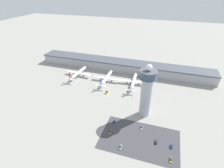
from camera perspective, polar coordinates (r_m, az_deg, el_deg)
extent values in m
plane|color=#9E9B93|center=(202.02, -1.76, -3.55)|extent=(1000.00, 1000.00, 0.00)
cube|color=#B2B2B7|center=(257.90, 3.44, 5.82)|extent=(251.62, 22.00, 12.17)
cube|color=#4C515B|center=(255.15, 3.49, 7.23)|extent=(251.62, 25.00, 1.60)
cylinder|color=#ADB2BC|center=(165.95, 10.94, -4.22)|extent=(10.11, 10.11, 39.69)
cylinder|color=#565B66|center=(155.64, 11.65, 1.96)|extent=(15.67, 15.67, 0.80)
cylinder|color=#334C60|center=(154.18, 11.77, 3.01)|extent=(14.42, 14.42, 5.63)
cylinder|color=#565B66|center=(152.74, 11.90, 4.12)|extent=(15.67, 15.67, 1.00)
sphere|color=white|center=(151.32, 12.03, 5.27)|extent=(5.79, 5.79, 5.79)
cube|color=#424247|center=(153.12, 8.95, -17.33)|extent=(64.00, 40.00, 0.01)
cylinder|color=silver|center=(244.86, -10.90, 3.63)|extent=(6.48, 33.73, 4.44)
cone|color=silver|center=(259.22, -8.77, 5.37)|extent=(4.67, 4.26, 4.44)
cone|color=silver|center=(230.66, -13.37, 1.60)|extent=(4.31, 5.56, 3.99)
cube|color=silver|center=(245.70, -10.80, 3.53)|extent=(37.03, 6.64, 0.44)
cylinder|color=#A8A8B2|center=(250.95, -12.17, 3.62)|extent=(2.73, 5.02, 2.44)
cylinder|color=#A8A8B2|center=(243.32, -9.09, 3.07)|extent=(2.73, 5.02, 2.44)
cube|color=red|center=(227.28, -13.68, 2.75)|extent=(0.47, 2.81, 7.10)
cube|color=silver|center=(229.41, -13.58, 1.53)|extent=(12.52, 2.76, 0.24)
cylinder|color=black|center=(258.25, -9.05, 4.36)|extent=(0.28, 0.28, 2.74)
cylinder|color=black|center=(244.83, -10.21, 2.75)|extent=(0.28, 0.28, 2.74)
cylinder|color=black|center=(247.90, -11.45, 2.98)|extent=(0.28, 0.28, 2.74)
cylinder|color=white|center=(227.34, -1.82, 1.99)|extent=(4.60, 34.03, 4.22)
cone|color=white|center=(243.29, -0.37, 4.00)|extent=(4.27, 3.85, 4.22)
cone|color=white|center=(211.37, -3.53, -0.39)|extent=(3.86, 5.11, 3.80)
cube|color=white|center=(228.26, -1.76, 1.91)|extent=(35.99, 4.79, 0.44)
cylinder|color=#A8A8B2|center=(231.99, -3.44, 2.00)|extent=(2.37, 4.67, 2.32)
cylinder|color=#A8A8B2|center=(227.62, 0.13, 1.47)|extent=(2.37, 4.67, 2.32)
cube|color=navy|center=(207.82, -3.67, 0.78)|extent=(0.33, 2.80, 6.76)
cube|color=white|center=(210.02, -3.67, -0.48)|extent=(11.85, 2.13, 0.24)
cylinder|color=black|center=(242.21, -0.59, 2.95)|extent=(0.28, 0.28, 2.74)
cylinder|color=black|center=(228.06, -1.11, 1.10)|extent=(0.28, 0.28, 2.74)
cylinder|color=black|center=(229.78, -2.51, 1.32)|extent=(0.28, 0.28, 2.74)
cylinder|color=white|center=(221.80, 7.05, 0.87)|extent=(6.69, 36.79, 4.32)
cone|color=white|center=(239.61, 7.73, 3.16)|extent=(4.56, 4.16, 4.32)
cone|color=white|center=(203.90, 6.22, -1.90)|extent=(4.21, 5.42, 3.88)
cube|color=white|center=(222.81, 7.06, 0.79)|extent=(35.63, 6.70, 0.44)
cylinder|color=#A8A8B2|center=(225.12, 5.21, 0.85)|extent=(2.68, 4.89, 2.37)
cylinder|color=#A8A8B2|center=(223.74, 8.96, 0.39)|extent=(2.68, 4.89, 2.37)
cube|color=#197FB2|center=(200.11, 6.27, -0.69)|extent=(0.48, 2.81, 6.91)
cube|color=white|center=(202.46, 6.17, -2.01)|extent=(12.19, 2.78, 0.24)
cylinder|color=black|center=(238.34, 7.58, 2.12)|extent=(0.28, 0.28, 2.28)
cylinder|color=black|center=(223.10, 7.76, 0.03)|extent=(0.28, 0.28, 2.28)
cylinder|color=black|center=(223.66, 6.23, 0.22)|extent=(0.28, 0.28, 2.28)
cube|color=black|center=(205.17, -1.65, -2.94)|extent=(2.52, 4.65, 0.12)
cube|color=gold|center=(204.76, -1.65, -2.77)|extent=(2.63, 5.53, 1.64)
cube|color=#232D38|center=(203.52, -1.71, -2.49)|extent=(2.29, 1.67, 1.34)
cube|color=black|center=(235.73, -2.56, 1.75)|extent=(4.82, 5.31, 0.12)
cube|color=gold|center=(235.41, -2.56, 1.89)|extent=(5.46, 6.11, 1.48)
cube|color=#232D38|center=(234.28, -2.53, 2.12)|extent=(2.75, 2.68, 1.21)
cube|color=black|center=(153.20, 14.16, -18.01)|extent=(1.82, 4.00, 0.12)
cube|color=black|center=(152.96, 14.17, -17.93)|extent=(1.92, 4.76, 0.78)
cube|color=#232D38|center=(152.36, 14.20, -17.78)|extent=(1.64, 2.63, 0.64)
cube|color=black|center=(145.20, 18.67, -22.51)|extent=(1.87, 3.98, 0.12)
cube|color=gold|center=(144.96, 18.69, -22.43)|extent=(1.97, 4.73, 0.76)
cube|color=#232D38|center=(144.50, 18.74, -22.22)|extent=(1.68, 2.62, 0.62)
cube|color=black|center=(145.92, 2.73, -19.98)|extent=(1.89, 3.53, 0.12)
cube|color=silver|center=(145.65, 2.74, -19.89)|extent=(1.99, 4.19, 0.82)
cube|color=#232D38|center=(145.02, 2.73, -19.73)|extent=(1.70, 2.33, 0.67)
cube|color=black|center=(162.34, 9.65, -13.98)|extent=(1.73, 3.76, 0.12)
cube|color=silver|center=(162.11, 9.66, -13.90)|extent=(1.81, 4.47, 0.80)
cube|color=#232D38|center=(161.70, 9.69, -13.69)|extent=(1.57, 2.47, 0.65)
cube|color=black|center=(156.60, -0.54, -15.47)|extent=(2.00, 3.97, 0.12)
cube|color=gold|center=(156.38, -0.54, -15.39)|extent=(2.11, 4.72, 0.75)
cube|color=#232D38|center=(155.98, -0.53, -15.19)|extent=(1.78, 2.62, 0.61)
cube|color=black|center=(153.35, 18.81, -18.88)|extent=(1.86, 3.46, 0.12)
cube|color=navy|center=(153.09, 18.83, -18.79)|extent=(1.96, 4.10, 0.85)
cube|color=#232D38|center=(152.60, 18.88, -18.57)|extent=(1.67, 2.28, 0.69)
cube|color=black|center=(165.96, 0.75, -12.27)|extent=(1.80, 3.44, 0.12)
cube|color=navy|center=(165.72, 0.75, -12.18)|extent=(1.88, 4.09, 0.84)
cube|color=#232D38|center=(165.28, 0.77, -11.96)|extent=(1.63, 2.26, 0.69)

